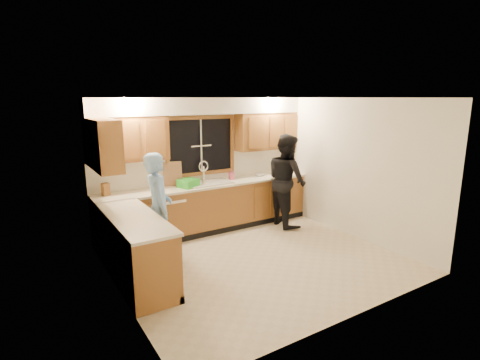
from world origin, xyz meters
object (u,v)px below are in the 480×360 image
(sink, at_px, (209,186))
(soap_bottle, at_px, (232,174))
(man, at_px, (159,208))
(woman, at_px, (287,180))
(knife_block, at_px, (106,189))
(stove, at_px, (149,264))
(dish_crate, at_px, (188,183))
(bowl, at_px, (260,175))
(dishwasher, at_px, (167,217))

(sink, height_order, soap_bottle, sink)
(man, height_order, soap_bottle, man)
(woman, height_order, knife_block, woman)
(sink, xyz_separation_m, stove, (-1.80, -1.82, -0.41))
(man, distance_m, dish_crate, 1.15)
(bowl, bearing_deg, woman, -66.72)
(sink, height_order, dishwasher, sink)
(stove, height_order, knife_block, knife_block)
(knife_block, height_order, bowl, knife_block)
(sink, distance_m, knife_block, 1.85)
(dishwasher, height_order, knife_block, knife_block)
(bowl, bearing_deg, sink, -178.25)
(man, bearing_deg, soap_bottle, -51.77)
(sink, bearing_deg, dish_crate, -170.60)
(stove, xyz_separation_m, man, (0.51, 0.98, 0.41))
(woman, height_order, bowl, woman)
(dishwasher, bearing_deg, stove, -117.69)
(woman, relative_size, knife_block, 8.83)
(knife_block, distance_m, dish_crate, 1.41)
(sink, relative_size, man, 0.50)
(sink, relative_size, woman, 0.47)
(dishwasher, distance_m, dish_crate, 0.71)
(sink, distance_m, dish_crate, 0.47)
(dishwasher, xyz_separation_m, bowl, (2.05, 0.05, 0.53))
(knife_block, relative_size, bowl, 1.04)
(stove, xyz_separation_m, woman, (3.25, 1.29, 0.46))
(stove, height_order, man, man)
(man, xyz_separation_m, dish_crate, (0.85, 0.77, 0.14))
(stove, height_order, woman, woman)
(stove, bearing_deg, soap_bottle, 39.00)
(man, distance_m, knife_block, 1.11)
(dish_crate, bearing_deg, bowl, 3.84)
(dishwasher, xyz_separation_m, stove, (-0.95, -1.81, 0.04))
(dish_crate, bearing_deg, knife_block, 172.55)
(man, bearing_deg, bowl, -58.95)
(soap_bottle, bearing_deg, dish_crate, -171.16)
(dishwasher, relative_size, woman, 0.45)
(dishwasher, relative_size, knife_block, 3.97)
(dishwasher, bearing_deg, man, -118.07)
(bowl, bearing_deg, man, -160.55)
(sink, bearing_deg, bowl, 1.75)
(stove, distance_m, bowl, 3.57)
(sink, height_order, stove, sink)
(man, relative_size, bowl, 8.62)
(dishwasher, height_order, man, man)
(sink, xyz_separation_m, woman, (1.45, -0.53, 0.05))
(dishwasher, xyz_separation_m, man, (-0.44, -0.83, 0.45))
(knife_block, distance_m, bowl, 3.05)
(sink, relative_size, dishwasher, 1.05)
(woman, xyz_separation_m, soap_bottle, (-0.89, 0.62, 0.11))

